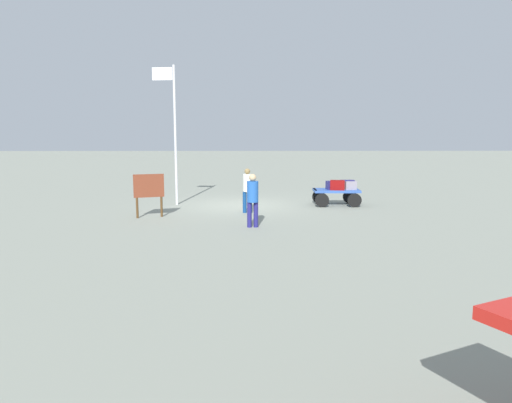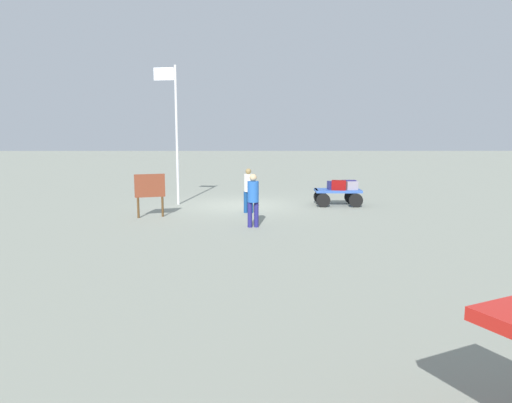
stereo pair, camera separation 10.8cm
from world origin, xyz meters
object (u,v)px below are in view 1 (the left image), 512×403
at_px(suitcase_grey, 347,185).
at_px(suitcase_dark, 350,185).
at_px(signboard, 149,189).
at_px(worker_lead, 247,188).
at_px(suitcase_maroon, 337,185).
at_px(flagpole, 173,125).
at_px(worker_trailing, 253,196).
at_px(luggage_cart, 336,194).
at_px(suitcase_navy, 333,185).

distance_m(suitcase_grey, suitcase_dark, 0.10).
height_order(suitcase_dark, signboard, signboard).
height_order(suitcase_dark, worker_lead, worker_lead).
height_order(suitcase_maroon, flagpole, flagpole).
bearing_deg(worker_trailing, suitcase_dark, -132.00).
xyz_separation_m(suitcase_maroon, flagpole, (6.51, -0.50, 2.34)).
relative_size(worker_trailing, signboard, 1.10).
distance_m(luggage_cart, worker_lead, 3.99).
distance_m(luggage_cart, signboard, 7.42).
height_order(suitcase_navy, flagpole, flagpole).
relative_size(luggage_cart, worker_trailing, 1.12).
distance_m(suitcase_maroon, flagpole, 6.93).
bearing_deg(suitcase_maroon, flagpole, -4.37).
distance_m(suitcase_dark, worker_lead, 4.39).
height_order(luggage_cart, worker_trailing, worker_trailing).
xyz_separation_m(worker_lead, flagpole, (2.95, -2.06, 2.27)).
bearing_deg(worker_lead, worker_trailing, 93.66).
bearing_deg(suitcase_dark, luggage_cart, -11.89).
xyz_separation_m(suitcase_navy, worker_trailing, (3.27, 4.43, 0.14)).
height_order(suitcase_dark, flagpole, flagpole).
bearing_deg(signboard, luggage_cart, -158.74).
bearing_deg(signboard, suitcase_grey, -160.20).
height_order(suitcase_navy, suitcase_maroon, suitcase_maroon).
bearing_deg(worker_lead, flagpole, -34.89).
bearing_deg(luggage_cart, worker_lead, 26.60).
bearing_deg(suitcase_maroon, worker_trailing, 51.28).
bearing_deg(suitcase_grey, worker_lead, 23.49).
height_order(suitcase_grey, worker_lead, worker_lead).
xyz_separation_m(suitcase_grey, suitcase_dark, (-0.07, 0.07, -0.01)).
distance_m(suitcase_navy, suitcase_maroon, 0.24).
xyz_separation_m(suitcase_dark, worker_lead, (4.06, 1.66, 0.10)).
distance_m(suitcase_navy, suitcase_dark, 0.63).
xyz_separation_m(suitcase_navy, flagpole, (6.39, -0.29, 2.37)).
bearing_deg(flagpole, signboard, 82.27).
height_order(luggage_cart, suitcase_dark, suitcase_dark).
height_order(suitcase_maroon, worker_lead, worker_lead).
bearing_deg(suitcase_dark, signboard, 19.13).
bearing_deg(suitcase_navy, signboard, 21.55).
relative_size(worker_lead, flagpole, 0.29).
bearing_deg(worker_lead, suitcase_grey, -156.51).
bearing_deg(luggage_cart, suitcase_maroon, 94.28).
relative_size(suitcase_dark, signboard, 0.36).
height_order(luggage_cart, suitcase_grey, suitcase_grey).
bearing_deg(suitcase_dark, worker_trailing, 48.00).
relative_size(suitcase_grey, signboard, 0.36).
height_order(suitcase_maroon, worker_trailing, worker_trailing).
xyz_separation_m(suitcase_navy, suitcase_maroon, (-0.12, 0.21, 0.02)).
distance_m(worker_lead, flagpole, 4.25).
xyz_separation_m(suitcase_maroon, worker_lead, (3.56, 1.56, 0.08)).
height_order(luggage_cart, signboard, signboard).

